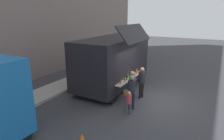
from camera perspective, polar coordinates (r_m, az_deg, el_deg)
name	(u,v)px	position (r m, az deg, el deg)	size (l,w,h in m)	color
ground_plane	(149,98)	(10.37, 11.15, -8.27)	(60.00, 60.00, 0.00)	#38383D
curb_strip	(29,100)	(10.65, -23.48, -8.25)	(28.00, 1.60, 0.15)	#9E998E
food_truck_main	(113,61)	(11.33, 0.38, 2.78)	(5.51, 3.21, 3.77)	black
trash_bin	(112,62)	(15.96, -0.04, 2.46)	(0.60, 0.60, 0.93)	#2F643A
customer_front_ordering	(142,80)	(10.02, 8.89, -2.91)	(0.35, 0.34, 1.66)	black
customer_mid_with_backpack	(132,84)	(9.36, 6.10, -4.16)	(0.51, 0.50, 1.63)	#1E2238
customer_rear_waiting	(131,90)	(8.71, 5.74, -5.85)	(0.49, 0.46, 1.65)	#1E2338
child_near_queue	(129,101)	(8.40, 5.08, -9.15)	(0.22, 0.22, 1.08)	#4E4941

